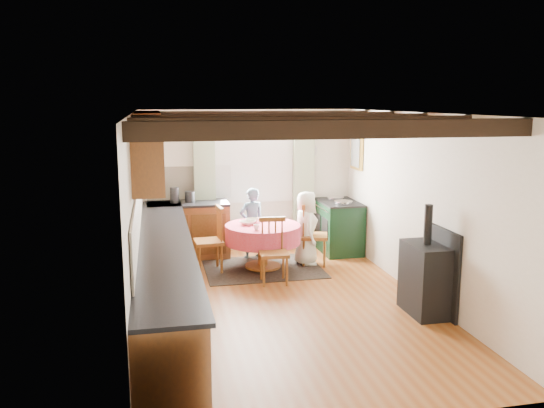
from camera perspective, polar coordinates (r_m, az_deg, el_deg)
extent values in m
cube|color=brown|center=(7.24, 1.34, -10.14)|extent=(3.60, 5.50, 0.00)
cube|color=white|center=(6.77, 1.43, 9.22)|extent=(3.60, 5.50, 0.00)
cube|color=silver|center=(9.56, -2.43, 2.39)|extent=(3.60, 0.00, 2.40)
cube|color=silver|center=(4.36, 9.83, -7.74)|extent=(3.60, 0.00, 2.40)
cube|color=silver|center=(6.73, -13.71, -1.39)|extent=(0.00, 5.50, 2.40)
cube|color=silver|center=(7.52, 14.85, -0.20)|extent=(0.00, 5.50, 2.40)
cube|color=black|center=(4.85, 6.95, 7.56)|extent=(3.60, 0.16, 0.16)
cube|color=black|center=(5.81, 3.73, 8.10)|extent=(3.60, 0.16, 0.16)
cube|color=black|center=(6.77, 1.42, 8.46)|extent=(3.60, 0.16, 0.16)
cube|color=black|center=(7.75, -0.31, 8.73)|extent=(3.60, 0.16, 0.16)
cube|color=black|center=(8.73, -1.66, 8.93)|extent=(3.60, 0.16, 0.16)
cube|color=beige|center=(7.02, -13.49, -0.88)|extent=(0.02, 4.50, 0.55)
cube|color=beige|center=(9.43, -8.42, 2.17)|extent=(1.40, 0.02, 0.55)
cube|color=brown|center=(6.92, -10.93, -7.46)|extent=(0.60, 5.30, 0.88)
cube|color=brown|center=(9.29, -8.49, -2.73)|extent=(1.30, 0.60, 0.88)
cube|color=black|center=(6.79, -10.90, -3.76)|extent=(0.64, 5.30, 0.04)
cube|color=black|center=(9.18, -8.55, 0.04)|extent=(1.30, 0.64, 0.04)
cube|color=brown|center=(7.81, -12.47, 5.85)|extent=(0.34, 1.80, 0.90)
cube|color=brown|center=(6.32, -12.52, 4.34)|extent=(0.34, 0.90, 0.70)
cube|color=white|center=(9.52, -1.84, 4.78)|extent=(1.34, 0.03, 1.54)
cube|color=white|center=(9.52, -1.84, 4.78)|extent=(1.20, 0.01, 1.40)
cube|color=#A0B281|center=(9.39, -6.84, 1.55)|extent=(0.35, 0.10, 2.10)
cube|color=#A0B281|center=(9.68, 3.23, 1.89)|extent=(0.35, 0.10, 2.10)
cylinder|color=black|center=(9.39, -1.77, 8.37)|extent=(2.00, 0.03, 0.03)
cube|color=gold|center=(9.53, 8.60, 5.28)|extent=(0.04, 0.50, 0.60)
cylinder|color=silver|center=(9.71, 3.73, 5.47)|extent=(0.30, 0.02, 0.30)
cube|color=black|center=(8.67, -0.93, -6.55)|extent=(1.77, 1.38, 0.01)
imported|color=#425E71|center=(9.11, -2.08, -1.97)|extent=(0.49, 0.39, 1.17)
imported|color=white|center=(8.78, 3.49, -2.47)|extent=(0.40, 0.59, 1.16)
imported|color=silver|center=(8.52, -2.51, -1.91)|extent=(0.32, 0.32, 0.06)
imported|color=silver|center=(8.66, -2.04, -1.69)|extent=(0.24, 0.24, 0.06)
imported|color=silver|center=(8.15, -1.59, -2.38)|extent=(0.13, 0.13, 0.09)
cylinder|color=#262628|center=(9.17, -9.88, 0.90)|extent=(0.15, 0.15, 0.25)
cylinder|color=#262628|center=(9.18, -8.36, 0.74)|extent=(0.16, 0.16, 0.18)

